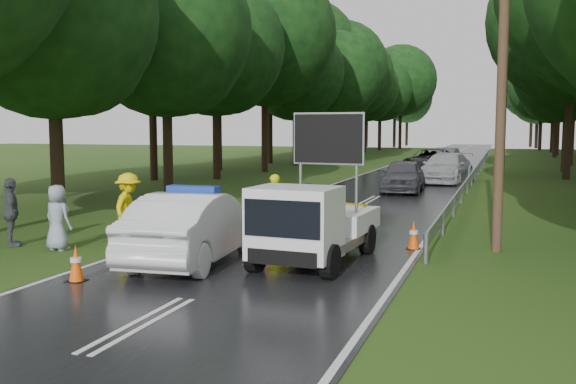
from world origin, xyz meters
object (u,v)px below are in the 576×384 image
at_px(police_sedan, 194,228).
at_px(officer, 274,204).
at_px(queue_car_second, 446,168).
at_px(queue_car_third, 431,162).
at_px(civilian, 309,212).
at_px(work_truck, 312,224).
at_px(barrier, 324,211).
at_px(queue_car_first, 403,176).
at_px(queue_car_fourth, 446,157).

bearing_deg(police_sedan, officer, -100.33).
xyz_separation_m(queue_car_second, queue_car_third, (-1.43, 6.00, 0.02)).
distance_m(officer, queue_car_second, 19.32).
relative_size(civilian, queue_car_third, 0.26).
bearing_deg(queue_car_third, work_truck, -82.26).
height_order(police_sedan, queue_car_third, police_sedan).
height_order(barrier, officer, officer).
bearing_deg(officer, queue_car_third, -116.32).
bearing_deg(barrier, queue_car_third, 112.18).
height_order(queue_car_first, queue_car_third, queue_car_third).
xyz_separation_m(barrier, queue_car_second, (1.43, 19.91, -0.04)).
bearing_deg(civilian, queue_car_second, 76.15).
xyz_separation_m(queue_car_third, queue_car_fourth, (0.16, 8.74, -0.10)).
relative_size(civilian, queue_car_second, 0.28).
relative_size(police_sedan, queue_car_second, 0.90).
bearing_deg(police_sedan, queue_car_first, -102.00).
bearing_deg(queue_car_first, officer, -100.13).
distance_m(queue_car_second, queue_car_fourth, 14.79).
bearing_deg(queue_car_first, civilian, -94.60).
bearing_deg(queue_car_second, officer, -91.59).
xyz_separation_m(civilian, queue_car_third, (0.48, 25.73, 0.04)).
relative_size(barrier, queue_car_fourth, 0.58).
relative_size(work_truck, queue_car_fourth, 0.99).
bearing_deg(queue_car_third, barrier, -83.23).
xyz_separation_m(work_truck, civilian, (-0.97, 2.96, -0.13)).
height_order(officer, queue_car_third, officer).
distance_m(officer, queue_car_third, 25.12).
distance_m(police_sedan, officer, 4.30).
xyz_separation_m(civilian, queue_car_first, (0.48, 13.73, -0.01)).
xyz_separation_m(officer, civilian, (1.25, -0.67, -0.08)).
xyz_separation_m(barrier, officer, (-1.73, 0.85, 0.02)).
bearing_deg(barrier, queue_car_first, 112.18).
height_order(police_sedan, queue_car_fourth, police_sedan).
xyz_separation_m(queue_car_first, queue_car_fourth, (0.16, 20.74, -0.06)).
height_order(barrier, queue_car_fourth, queue_car_fourth).
bearing_deg(queue_car_second, queue_car_first, -95.59).
bearing_deg(civilian, queue_car_third, 80.61).
relative_size(queue_car_first, queue_car_fourth, 1.04).
height_order(officer, civilian, officer).
relative_size(work_truck, civilian, 2.77).
bearing_deg(queue_car_first, queue_car_third, 87.41).
xyz_separation_m(queue_car_first, queue_car_second, (1.43, 6.00, 0.03)).
distance_m(barrier, queue_car_fourth, 34.65).
xyz_separation_m(officer, queue_car_first, (1.73, 13.06, -0.09)).
height_order(queue_car_second, queue_car_third, queue_car_third).
relative_size(barrier, queue_car_third, 0.43).
relative_size(officer, queue_car_fourth, 0.40).
relative_size(queue_car_second, queue_car_fourth, 1.27).
height_order(work_truck, queue_car_fourth, work_truck).
xyz_separation_m(police_sedan, queue_car_third, (2.13, 29.35, 0.02)).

